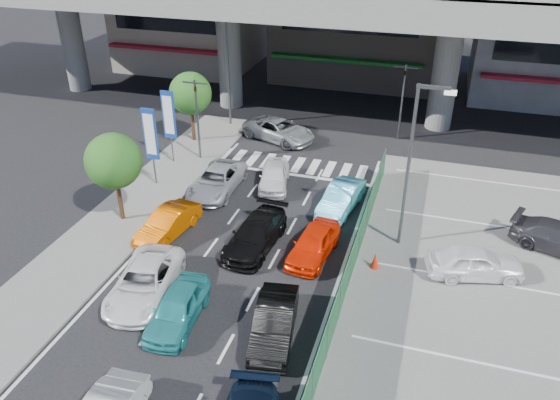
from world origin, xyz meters
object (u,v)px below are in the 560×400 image
(traffic_light_right, at_px, (404,83))
(taxi_orange_left, at_px, (168,223))
(traffic_light_left, at_px, (196,100))
(sedan_white_mid_left, at_px, (145,282))
(hatch_black_mid_right, at_px, (274,323))
(kei_truck_front_right, at_px, (341,198))
(tree_near, at_px, (113,161))
(taxi_orange_right, at_px, (313,244))
(tree_far, at_px, (190,94))
(street_lamp_right, at_px, (414,155))
(wagon_silver_front_left, at_px, (217,181))
(signboard_far, at_px, (169,117))
(signboard_near, at_px, (150,136))
(taxi_teal_mid, at_px, (178,308))
(parked_sedan_white, at_px, (475,262))
(crossing_wagon_silver, at_px, (279,130))
(traffic_cone, at_px, (375,260))
(sedan_black_mid, at_px, (255,235))
(sedan_white_front_mid, at_px, (274,176))
(street_lamp_left, at_px, (230,60))

(traffic_light_right, xyz_separation_m, taxi_orange_left, (-9.54, -15.55, -3.27))
(traffic_light_left, relative_size, sedan_white_mid_left, 1.05)
(hatch_black_mid_right, bearing_deg, kei_truck_front_right, 77.93)
(tree_near, relative_size, taxi_orange_right, 1.19)
(taxi_orange_left, bearing_deg, tree_far, 117.67)
(street_lamp_right, distance_m, wagon_silver_front_left, 11.69)
(signboard_far, bearing_deg, taxi_orange_right, -33.56)
(tree_far, bearing_deg, signboard_near, -84.73)
(traffic_light_left, bearing_deg, kei_truck_front_right, -19.93)
(signboard_far, height_order, taxi_teal_mid, signboard_far)
(traffic_light_right, relative_size, taxi_teal_mid, 1.28)
(parked_sedan_white, bearing_deg, signboard_far, 55.06)
(street_lamp_right, height_order, tree_far, street_lamp_right)
(hatch_black_mid_right, relative_size, wagon_silver_front_left, 0.86)
(tree_far, xyz_separation_m, taxi_orange_left, (3.76, -11.05, -2.72))
(crossing_wagon_silver, bearing_deg, taxi_orange_left, -166.63)
(taxi_teal_mid, height_order, wagon_silver_front_left, taxi_teal_mid)
(tree_near, height_order, traffic_cone, tree_near)
(taxi_orange_left, bearing_deg, sedan_white_mid_left, -65.99)
(hatch_black_mid_right, distance_m, taxi_orange_left, 8.92)
(signboard_near, distance_m, traffic_cone, 14.31)
(street_lamp_right, height_order, taxi_teal_mid, street_lamp_right)
(sedan_black_mid, distance_m, parked_sedan_white, 10.03)
(traffic_light_right, height_order, sedan_white_mid_left, traffic_light_right)
(traffic_light_right, relative_size, kei_truck_front_right, 1.24)
(sedan_white_mid_left, distance_m, sedan_white_front_mid, 11.15)
(sedan_black_mid, bearing_deg, taxi_teal_mid, -97.42)
(sedan_black_mid, height_order, taxi_orange_right, same)
(sedan_white_front_mid, relative_size, traffic_cone, 5.14)
(street_lamp_right, relative_size, taxi_orange_right, 1.98)
(signboard_far, bearing_deg, parked_sedan_white, -20.25)
(tree_far, height_order, crossing_wagon_silver, tree_far)
(street_lamp_left, distance_m, signboard_far, 7.32)
(street_lamp_right, height_order, tree_near, street_lamp_right)
(kei_truck_front_right, relative_size, crossing_wagon_silver, 0.82)
(traffic_light_right, relative_size, parked_sedan_white, 1.24)
(tree_near, distance_m, taxi_teal_mid, 9.18)
(sedan_black_mid, height_order, wagon_silver_front_left, sedan_black_mid)
(tree_near, distance_m, kei_truck_front_right, 11.83)
(traffic_light_right, bearing_deg, taxi_orange_right, -98.34)
(hatch_black_mid_right, xyz_separation_m, crossing_wagon_silver, (-5.45, 18.28, 0.02))
(taxi_teal_mid, bearing_deg, hatch_black_mid_right, 0.91)
(street_lamp_left, xyz_separation_m, tree_far, (-1.47, -3.50, -1.38))
(traffic_light_right, distance_m, taxi_orange_left, 18.54)
(signboard_near, xyz_separation_m, hatch_black_mid_right, (10.34, -9.83, -2.37))
(traffic_cone, bearing_deg, kei_truck_front_right, 118.00)
(parked_sedan_white, bearing_deg, street_lamp_left, 36.14)
(wagon_silver_front_left, bearing_deg, taxi_orange_right, -34.50)
(sedan_white_front_mid, xyz_separation_m, traffic_cone, (6.76, -6.22, -0.23))
(street_lamp_right, distance_m, street_lamp_left, 18.06)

